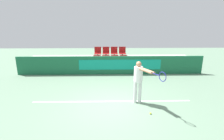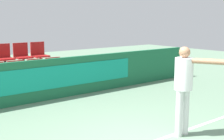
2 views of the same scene
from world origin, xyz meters
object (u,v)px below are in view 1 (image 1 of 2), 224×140
stadium_chair_6 (114,52)px  tennis_ball (151,113)px  stadium_chair_2 (115,61)px  tennis_player (139,78)px  stadium_chair_1 (106,61)px  stadium_chair_5 (106,52)px  stadium_chair_3 (124,61)px  stadium_chair_4 (98,52)px  stadium_chair_7 (122,52)px  stadium_chair_0 (97,61)px

stadium_chair_6 → tennis_ball: stadium_chair_6 is taller
stadium_chair_2 → tennis_player: 4.77m
stadium_chair_1 → stadium_chair_5: bearing=90.0°
stadium_chair_3 → stadium_chair_4: size_ratio=1.00×
stadium_chair_4 → tennis_player: 6.02m
stadium_chair_3 → tennis_ball: (0.48, -5.57, -0.64)m
tennis_ball → stadium_chair_2: bearing=100.6°
stadium_chair_7 → tennis_player: bearing=-88.1°
stadium_chair_4 → tennis_ball: size_ratio=9.48×
stadium_chair_0 → stadium_chair_5: 1.23m
stadium_chair_1 → tennis_player: size_ratio=0.37×
stadium_chair_3 → stadium_chair_5: bearing=138.3°
stadium_chair_3 → stadium_chair_4: stadium_chair_4 is taller
stadium_chair_1 → tennis_player: (1.33, -4.70, 0.37)m
stadium_chair_5 → stadium_chair_7: same height
stadium_chair_6 → stadium_chair_7: (0.57, 0.00, 0.00)m
stadium_chair_2 → tennis_player: size_ratio=0.37×
stadium_chair_5 → stadium_chair_7: size_ratio=1.00×
stadium_chair_1 → stadium_chair_4: bearing=119.3°
stadium_chair_1 → stadium_chair_6: size_ratio=1.00×
stadium_chair_5 → tennis_ball: size_ratio=9.48×
stadium_chair_7 → tennis_player: (0.19, -5.71, -0.03)m
stadium_chair_4 → stadium_chair_6: same height
stadium_chair_0 → stadium_chair_5: stadium_chair_5 is taller
stadium_chair_2 → stadium_chair_3: 0.57m
stadium_chair_2 → tennis_player: bearing=-80.8°
stadium_chair_1 → stadium_chair_2: same height
stadium_chair_6 → tennis_player: (0.76, -5.71, -0.03)m
stadium_chair_2 → stadium_chair_7: (0.57, 1.02, 0.40)m
stadium_chair_0 → stadium_chair_6: (1.14, 1.02, 0.40)m
stadium_chair_2 → stadium_chair_3: size_ratio=1.00×
stadium_chair_2 → stadium_chair_7: size_ratio=1.00×
stadium_chair_1 → stadium_chair_7: bearing=41.7°
stadium_chair_4 → tennis_ball: bearing=-71.6°
stadium_chair_2 → stadium_chair_4: size_ratio=1.00×
stadium_chair_3 → stadium_chair_4: bearing=149.3°
stadium_chair_4 → stadium_chair_2: bearing=-41.7°
stadium_chair_5 → stadium_chair_6: 0.57m
tennis_ball → stadium_chair_0: bearing=111.4°
stadium_chair_0 → tennis_ball: bearing=-68.6°
stadium_chair_3 → tennis_ball: bearing=-85.1°
stadium_chair_5 → tennis_player: tennis_player is taller
tennis_ball → stadium_chair_4: bearing=108.4°
stadium_chair_1 → stadium_chair_4: stadium_chair_4 is taller
tennis_player → tennis_ball: 1.37m
stadium_chair_2 → stadium_chair_5: bearing=119.3°
stadium_chair_4 → stadium_chair_7: 1.71m
stadium_chair_6 → stadium_chair_7: 0.57m
stadium_chair_1 → stadium_chair_5: size_ratio=1.00×
stadium_chair_0 → stadium_chair_3: size_ratio=1.00×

